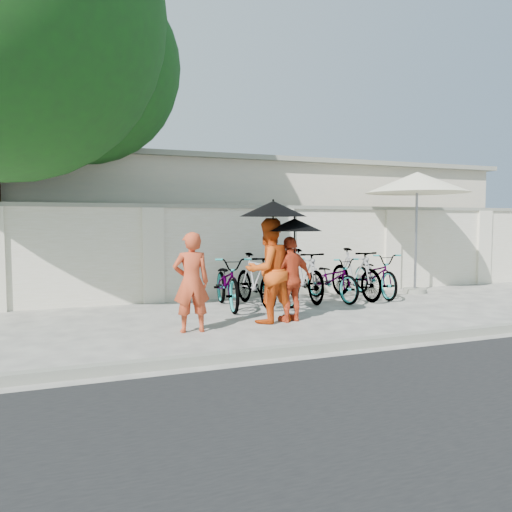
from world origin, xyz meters
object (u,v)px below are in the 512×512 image
object	(u,v)px
monk_right	(291,279)
patio_umbrella	(417,184)
monk_left	(191,282)
monk_center	(268,270)

from	to	relation	value
monk_right	patio_umbrella	world-z (taller)	patio_umbrella
patio_umbrella	monk_left	bearing A→B (deg)	-159.86
monk_right	patio_umbrella	size ratio (longest dim) A/B	0.46
monk_left	monk_center	world-z (taller)	monk_center
monk_center	monk_right	xyz separation A→B (m)	(0.39, -0.07, -0.15)
monk_center	monk_left	bearing A→B (deg)	-3.09
monk_left	monk_center	size ratio (longest dim) A/B	0.88
monk_left	monk_right	bearing A→B (deg)	-169.38
monk_right	patio_umbrella	distance (m)	5.04
monk_right	patio_umbrella	bearing A→B (deg)	-168.97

